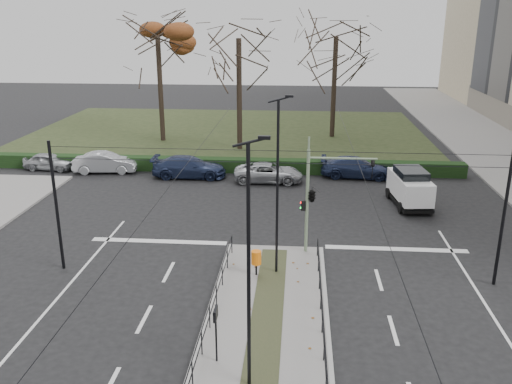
# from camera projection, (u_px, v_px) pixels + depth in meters

# --- Properties ---
(ground) EXTENTS (140.00, 140.00, 0.00)m
(ground) POSITION_uv_depth(u_px,v_px,m) (270.00, 298.00, 22.27)
(ground) COLOR black
(ground) RESTS_ON ground
(median_island) EXTENTS (4.40, 15.00, 0.14)m
(median_island) POSITION_uv_depth(u_px,v_px,m) (266.00, 330.00, 19.88)
(median_island) COLOR slate
(median_island) RESTS_ON ground
(park) EXTENTS (38.00, 26.00, 0.10)m
(park) POSITION_uv_depth(u_px,v_px,m) (227.00, 133.00, 53.01)
(park) COLOR #242F17
(park) RESTS_ON ground
(hedge) EXTENTS (38.00, 1.00, 1.00)m
(hedge) POSITION_uv_depth(u_px,v_px,m) (203.00, 164.00, 40.18)
(hedge) COLOR black
(hedge) RESTS_ON ground
(median_railing) EXTENTS (4.14, 13.24, 0.92)m
(median_railing) POSITION_uv_depth(u_px,v_px,m) (266.00, 310.00, 19.50)
(median_railing) COLOR black
(median_railing) RESTS_ON median_island
(catenary) EXTENTS (20.00, 34.00, 6.00)m
(catenary) POSITION_uv_depth(u_px,v_px,m) (272.00, 207.00, 22.73)
(catenary) COLOR black
(catenary) RESTS_ON ground
(traffic_light) EXTENTS (3.46, 1.96, 5.08)m
(traffic_light) POSITION_uv_depth(u_px,v_px,m) (314.00, 194.00, 25.42)
(traffic_light) COLOR gray
(traffic_light) RESTS_ON median_island
(litter_bin) EXTENTS (0.44, 0.44, 1.13)m
(litter_bin) POSITION_uv_depth(u_px,v_px,m) (256.00, 258.00, 23.72)
(litter_bin) COLOR black
(litter_bin) RESTS_ON median_island
(info_panel) EXTENTS (0.11, 0.51, 1.97)m
(info_panel) POSITION_uv_depth(u_px,v_px,m) (216.00, 320.00, 17.54)
(info_panel) COLOR black
(info_panel) RESTS_ON median_island
(streetlamp_median_near) EXTENTS (0.66, 0.13, 7.90)m
(streetlamp_median_near) POSITION_uv_depth(u_px,v_px,m) (249.00, 267.00, 15.63)
(streetlamp_median_near) COLOR black
(streetlamp_median_near) RESTS_ON median_island
(streetlamp_median_far) EXTENTS (0.66, 0.13, 7.89)m
(streetlamp_median_far) POSITION_uv_depth(u_px,v_px,m) (278.00, 187.00, 22.99)
(streetlamp_median_far) COLOR black
(streetlamp_median_far) RESTS_ON median_island
(parked_car_first) EXTENTS (3.87, 1.82, 1.28)m
(parked_car_first) POSITION_uv_depth(u_px,v_px,m) (49.00, 161.00, 40.46)
(parked_car_first) COLOR #A3A5AA
(parked_car_first) RESTS_ON ground
(parked_car_second) EXTENTS (4.72, 2.13, 1.50)m
(parked_car_second) POSITION_uv_depth(u_px,v_px,m) (105.00, 163.00, 39.72)
(parked_car_second) COLOR #A3A5AA
(parked_car_second) RESTS_ON ground
(parked_car_third) EXTENTS (5.26, 2.23, 1.52)m
(parked_car_third) POSITION_uv_depth(u_px,v_px,m) (189.00, 167.00, 38.57)
(parked_car_third) COLOR #202A4B
(parked_car_third) RESTS_ON ground
(parked_car_fourth) EXTENTS (4.76, 2.20, 1.32)m
(parked_car_fourth) POSITION_uv_depth(u_px,v_px,m) (269.00, 173.00, 37.54)
(parked_car_fourth) COLOR #A3A5AA
(parked_car_fourth) RESTS_ON ground
(white_van) EXTENTS (2.31, 4.38, 2.29)m
(white_van) POSITION_uv_depth(u_px,v_px,m) (410.00, 186.00, 32.74)
(white_van) COLOR white
(white_van) RESTS_ON ground
(rust_tree) EXTENTS (8.07, 8.07, 11.90)m
(rust_tree) POSITION_uv_depth(u_px,v_px,m) (158.00, 38.00, 46.96)
(rust_tree) COLOR black
(rust_tree) RESTS_ON park
(bare_tree_center) EXTENTS (8.13, 8.13, 12.10)m
(bare_tree_center) POSITION_uv_depth(u_px,v_px,m) (336.00, 44.00, 48.71)
(bare_tree_center) COLOR black
(bare_tree_center) RESTS_ON park
(bare_tree_near) EXTENTS (6.12, 6.12, 12.18)m
(bare_tree_near) POSITION_uv_depth(u_px,v_px,m) (239.00, 47.00, 44.01)
(bare_tree_near) COLOR black
(bare_tree_near) RESTS_ON park
(parked_car_fifth) EXTENTS (5.16, 2.41, 1.46)m
(parked_car_fifth) POSITION_uv_depth(u_px,v_px,m) (356.00, 167.00, 38.56)
(parked_car_fifth) COLOR #202A4B
(parked_car_fifth) RESTS_ON ground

